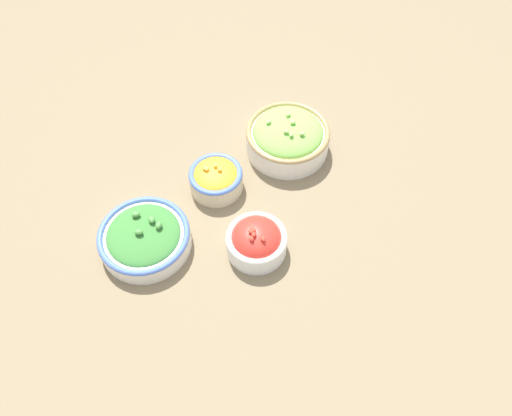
{
  "coord_description": "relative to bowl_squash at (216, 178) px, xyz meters",
  "views": [
    {
      "loc": [
        0.45,
        0.34,
        0.85
      ],
      "look_at": [
        0.0,
        0.0,
        0.03
      ],
      "focal_mm": 35.0,
      "sensor_mm": 36.0,
      "label": 1
    }
  ],
  "objects": [
    {
      "name": "ground_plane",
      "position": [
        0.01,
        0.11,
        -0.03
      ],
      "size": [
        3.0,
        3.0,
        0.0
      ],
      "primitive_type": "plane",
      "color": "#75664C"
    },
    {
      "name": "bowl_broccoli",
      "position": [
        0.19,
        -0.02,
        -0.0
      ],
      "size": [
        0.18,
        0.18,
        0.06
      ],
      "color": "silver",
      "rests_on": "ground_plane"
    },
    {
      "name": "bowl_squash",
      "position": [
        0.0,
        0.0,
        0.0
      ],
      "size": [
        0.11,
        0.11,
        0.06
      ],
      "color": "beige",
      "rests_on": "ground_plane"
    },
    {
      "name": "bowl_lettuce",
      "position": [
        -0.18,
        0.06,
        0.01
      ],
      "size": [
        0.18,
        0.18,
        0.08
      ],
      "color": "silver",
      "rests_on": "ground_plane"
    },
    {
      "name": "bowl_cherry_tomatoes",
      "position": [
        0.07,
        0.16,
        0.0
      ],
      "size": [
        0.12,
        0.12,
        0.08
      ],
      "color": "white",
      "rests_on": "ground_plane"
    }
  ]
}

